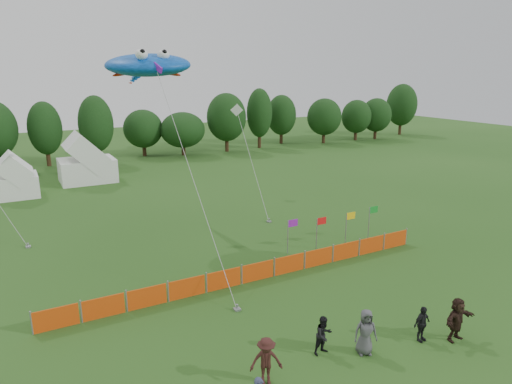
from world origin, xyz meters
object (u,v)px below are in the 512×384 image
tent_left (16,179)px  spectator_e (366,332)px  spectator_c (266,361)px  stingray_kite (147,65)px  spectator_d (422,324)px  tent_right (87,163)px  barrier_fence (258,271)px  spectator_f (457,319)px  spectator_b (324,335)px

tent_left → spectator_e: 34.79m
tent_left → spectator_c: (6.99, -32.59, -0.70)m
tent_left → stingray_kite: bearing=-58.5°
tent_left → spectator_e: tent_left is taller
stingray_kite → spectator_c: bearing=-94.7°
tent_left → spectator_d: (13.99, -33.34, -0.83)m
spectator_c → spectator_d: (7.00, -0.74, -0.13)m
spectator_c → stingray_kite: bearing=106.5°
spectator_e → tent_right: bearing=120.0°
barrier_fence → spectator_f: spectator_f is taller
spectator_d → stingray_kite: 22.72m
spectator_c → spectator_b: bearing=30.9°
spectator_e → stingray_kite: stingray_kite is taller
tent_left → spectator_b: tent_left is taller
barrier_fence → spectator_f: (4.55, -8.87, 0.44)m
tent_left → spectator_e: size_ratio=1.91×
tent_left → spectator_b: size_ratio=2.26×
tent_right → stingray_kite: (2.02, -16.89, 9.32)m
tent_left → barrier_fence: bearing=-66.8°
spectator_e → tent_left: bearing=131.3°
spectator_e → stingray_kite: (-2.81, 18.97, 10.28)m
tent_right → spectator_c: tent_right is taller
spectator_c → spectator_d: size_ratio=1.17×
tent_right → spectator_e: bearing=-82.3°
spectator_b → spectator_e: bearing=-32.9°
tent_right → spectator_f: 37.99m
spectator_f → stingray_kite: stingray_kite is taller
tent_left → spectator_d: bearing=-67.2°
barrier_fence → spectator_c: size_ratio=12.02×
tent_left → stingray_kite: size_ratio=0.17×
spectator_b → spectator_f: bearing=-23.2°
tent_right → spectator_c: 35.58m
tent_left → tent_right: 7.16m
tent_left → barrier_fence: (10.76, -25.10, -1.11)m
spectator_b → spectator_c: (-2.90, -0.50, 0.11)m
barrier_fence → stingray_kite: (-2.23, 11.19, 10.73)m
spectator_c → barrier_fence: bearing=84.5°
spectator_c → stingray_kite: 21.39m
tent_left → spectator_d: tent_left is taller
stingray_kite → spectator_f: bearing=-71.3°
tent_right → barrier_fence: 28.43m
stingray_kite → spectator_e: bearing=-81.6°
spectator_c → spectator_f: size_ratio=0.97×
spectator_b → spectator_d: size_ratio=1.03×
spectator_d → stingray_kite: bearing=102.0°
barrier_fence → stingray_kite: stingray_kite is taller
spectator_f → spectator_c: bearing=166.1°
barrier_fence → stingray_kite: 15.66m
spectator_c → spectator_f: bearing=11.8°
barrier_fence → spectator_d: size_ratio=14.10×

